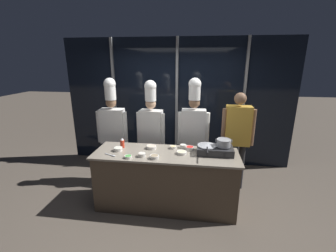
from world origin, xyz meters
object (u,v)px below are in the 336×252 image
Objects in this scene: prep_bowl_onion at (142,155)px; person_guest at (237,132)px; prep_bowl_scallions at (128,157)px; portable_stove at (215,150)px; stock_pot at (224,143)px; prep_bowl_bean_sprouts at (118,149)px; squeeze_bottle_chili at (122,143)px; prep_bowl_garlic at (183,146)px; prep_bowl_mushrooms at (154,157)px; serving_spoon_slotted at (112,155)px; chef_line at (193,126)px; prep_bowl_ginger at (173,147)px; chef_head at (113,125)px; prep_bowl_bell_pepper at (190,148)px; frying_pan at (207,145)px; prep_bowl_chicken at (151,147)px; chef_sous at (151,125)px; prep_bowl_noodles at (182,152)px.

person_guest is (1.46, 0.86, 0.12)m from prep_bowl_onion.
portable_stove is at bearing 14.92° from prep_bowl_scallions.
stock_pot is at bearing 13.64° from prep_bowl_scallions.
prep_bowl_bean_sprouts is 0.08× the size of person_guest.
squeeze_bottle_chili is 1.94m from person_guest.
prep_bowl_garlic is (-0.60, 0.16, -0.15)m from stock_pot.
prep_bowl_mushrooms reaches higher than serving_spoon_slotted.
portable_stove is 4.76× the size of prep_bowl_scallions.
chef_line is (1.13, 0.73, 0.20)m from prep_bowl_bean_sprouts.
person_guest is (1.88, 0.70, 0.13)m from prep_bowl_bean_sprouts.
chef_line is (-0.34, 0.64, 0.17)m from portable_stove.
prep_bowl_ginger is at bearing 41.84° from prep_bowl_onion.
stock_pot is 1.04m from prep_bowl_mushrooms.
squeeze_bottle_chili is 1.17× the size of prep_bowl_bean_sprouts.
prep_bowl_mushrooms is (0.59, -0.34, -0.05)m from squeeze_bottle_chili.
stock_pot is at bearing 160.75° from chef_head.
stock_pot is 0.52m from prep_bowl_bell_pepper.
squeeze_bottle_chili is at bearing 177.73° from frying_pan.
portable_stove is 0.17m from stock_pot.
prep_bowl_garlic is at bearing 50.09° from prep_bowl_mushrooms.
prep_bowl_onion is 1.16m from chef_head.
prep_bowl_bell_pepper is (0.11, -0.08, 0.00)m from prep_bowl_garlic.
frying_pan reaches higher than prep_bowl_ginger.
frying_pan is 0.29× the size of person_guest.
person_guest is at bearing 178.13° from chef_head.
prep_bowl_chicken is at bearing 176.24° from portable_stove.
prep_bowl_onion is 0.06× the size of chef_head.
prep_bowl_ginger is at bearing 167.20° from frying_pan.
chef_line is (0.30, 0.53, 0.21)m from prep_bowl_ginger.
prep_bowl_mushrooms is (-0.98, -0.29, -0.15)m from stock_pot.
portable_stove reaches higher than prep_bowl_scallions.
prep_bowl_onion is (0.40, -0.30, -0.04)m from squeeze_bottle_chili.
squeeze_bottle_chili reaches higher than prep_bowl_bell_pepper.
prep_bowl_garlic is at bearing 162.06° from portable_stove.
chef_sous is at bearing 152.78° from stock_pot.
stock_pot reaches higher than prep_bowl_chicken.
prep_bowl_bell_pepper is 0.92m from chef_sous.
chef_sous reaches higher than portable_stove.
prep_bowl_ginger is at bearing 173.15° from prep_bowl_bell_pepper.
frying_pan reaches higher than prep_bowl_garlic.
chef_sous is at bearing 147.07° from frying_pan.
portable_stove is 0.75m from chef_line.
prep_bowl_scallions is at bearing -154.53° from prep_bowl_bell_pepper.
prep_bowl_noodles is 1.14× the size of prep_bowl_bell_pepper.
prep_bowl_onion is 0.06× the size of chef_line.
serving_spoon_slotted is (-1.12, -0.37, -0.03)m from prep_bowl_bell_pepper.
prep_bowl_onion is at bearing -138.16° from prep_bowl_ginger.
prep_bowl_bell_pepper is (1.07, 0.03, -0.04)m from squeeze_bottle_chili.
chef_sous is at bearing 66.61° from serving_spoon_slotted.
prep_bowl_bell_pepper is 1.54m from chef_head.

